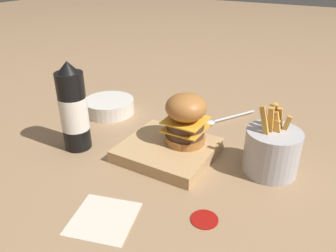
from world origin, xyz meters
name	(u,v)px	position (x,y,z in m)	size (l,w,h in m)	color
ground_plane	(176,160)	(0.00, 0.00, 0.00)	(6.00, 6.00, 0.00)	#9E7A56
serving_board	(168,150)	(-0.03, 0.01, 0.01)	(0.21, 0.19, 0.03)	tan
burger	(186,119)	(0.00, 0.04, 0.09)	(0.10, 0.10, 0.12)	#AD6B33
ketchup_bottle	(74,110)	(-0.24, -0.07, 0.10)	(0.07, 0.07, 0.22)	black
fries_basket	(272,150)	(0.20, 0.07, 0.05)	(0.12, 0.12, 0.16)	#B7B7BC
side_bowl	(109,106)	(-0.30, 0.13, 0.02)	(0.15, 0.15, 0.04)	silver
spoon	(217,121)	(0.01, 0.23, 0.01)	(0.11, 0.17, 0.01)	silver
ketchup_puddle	(204,219)	(0.14, -0.15, 0.00)	(0.05, 0.05, 0.00)	#9E140F
parchment_square	(103,218)	(-0.02, -0.24, 0.00)	(0.14, 0.14, 0.00)	beige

